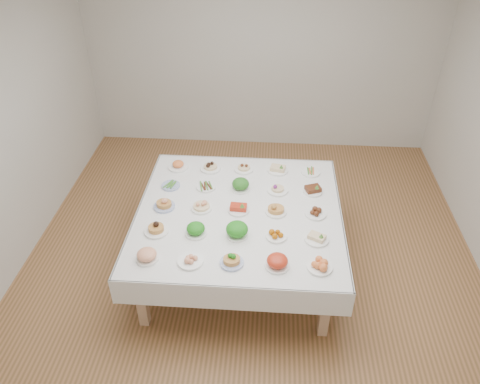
# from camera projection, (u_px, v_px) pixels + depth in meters

# --- Properties ---
(room_envelope) EXTENTS (5.02, 5.02, 2.81)m
(room_envelope) POSITION_uv_depth(u_px,v_px,m) (254.00, 103.00, 4.28)
(room_envelope) COLOR #9E6942
(room_envelope) RESTS_ON ground
(display_table) EXTENTS (2.07, 2.07, 0.75)m
(display_table) POSITION_uv_depth(u_px,v_px,m) (239.00, 216.00, 4.76)
(display_table) COLOR white
(display_table) RESTS_ON ground
(dish_0) EXTENTS (0.20, 0.20, 0.12)m
(dish_0) POSITION_uv_depth(u_px,v_px,m) (147.00, 255.00, 4.12)
(dish_0) COLOR white
(dish_0) RESTS_ON display_table
(dish_1) EXTENTS (0.23, 0.23, 0.09)m
(dish_1) POSITION_uv_depth(u_px,v_px,m) (190.00, 259.00, 4.10)
(dish_1) COLOR white
(dish_1) RESTS_ON display_table
(dish_2) EXTENTS (0.21, 0.21, 0.11)m
(dish_2) POSITION_uv_depth(u_px,v_px,m) (232.00, 260.00, 4.08)
(dish_2) COLOR #4C66B2
(dish_2) RESTS_ON display_table
(dish_3) EXTENTS (0.21, 0.21, 0.13)m
(dish_3) POSITION_uv_depth(u_px,v_px,m) (277.00, 261.00, 4.05)
(dish_3) COLOR white
(dish_3) RESTS_ON display_table
(dish_4) EXTENTS (0.23, 0.23, 0.10)m
(dish_4) POSITION_uv_depth(u_px,v_px,m) (320.00, 264.00, 4.04)
(dish_4) COLOR white
(dish_4) RESTS_ON display_table
(dish_5) EXTENTS (0.23, 0.23, 0.13)m
(dish_5) POSITION_uv_depth(u_px,v_px,m) (156.00, 227.00, 4.42)
(dish_5) COLOR white
(dish_5) RESTS_ON display_table
(dish_6) EXTENTS (0.20, 0.20, 0.12)m
(dish_6) POSITION_uv_depth(u_px,v_px,m) (196.00, 230.00, 4.40)
(dish_6) COLOR white
(dish_6) RESTS_ON display_table
(dish_7) EXTENTS (0.23, 0.23, 0.13)m
(dish_7) POSITION_uv_depth(u_px,v_px,m) (237.00, 231.00, 4.38)
(dish_7) COLOR white
(dish_7) RESTS_ON display_table
(dish_8) EXTENTS (0.20, 0.20, 0.08)m
(dish_8) POSITION_uv_depth(u_px,v_px,m) (276.00, 235.00, 4.38)
(dish_8) COLOR white
(dish_8) RESTS_ON display_table
(dish_9) EXTENTS (0.22, 0.22, 0.10)m
(dish_9) POSITION_uv_depth(u_px,v_px,m) (317.00, 237.00, 4.34)
(dish_9) COLOR white
(dish_9) RESTS_ON display_table
(dish_10) EXTENTS (0.21, 0.21, 0.13)m
(dish_10) POSITION_uv_depth(u_px,v_px,m) (164.00, 203.00, 4.74)
(dish_10) COLOR #4C66B2
(dish_10) RESTS_ON display_table
(dish_11) EXTENTS (0.21, 0.21, 0.13)m
(dish_11) POSITION_uv_depth(u_px,v_px,m) (201.00, 204.00, 4.71)
(dish_11) COLOR white
(dish_11) RESTS_ON display_table
(dish_12) EXTENTS (0.21, 0.21, 0.10)m
(dish_12) POSITION_uv_depth(u_px,v_px,m) (238.00, 207.00, 4.70)
(dish_12) COLOR white
(dish_12) RESTS_ON display_table
(dish_13) EXTENTS (0.21, 0.21, 0.14)m
(dish_13) POSITION_uv_depth(u_px,v_px,m) (276.00, 207.00, 4.66)
(dish_13) COLOR white
(dish_13) RESTS_ON display_table
(dish_14) EXTENTS (0.21, 0.21, 0.08)m
(dish_14) POSITION_uv_depth(u_px,v_px,m) (316.00, 212.00, 4.65)
(dish_14) COLOR white
(dish_14) RESTS_ON display_table
(dish_15) EXTENTS (0.20, 0.20, 0.05)m
(dish_15) POSITION_uv_depth(u_px,v_px,m) (171.00, 185.00, 5.06)
(dish_15) COLOR #4C66B2
(dish_15) RESTS_ON display_table
(dish_16) EXTENTS (0.20, 0.20, 0.05)m
(dish_16) POSITION_uv_depth(u_px,v_px,m) (206.00, 187.00, 5.04)
(dish_16) COLOR white
(dish_16) RESTS_ON display_table
(dish_17) EXTENTS (0.20, 0.20, 0.12)m
(dish_17) POSITION_uv_depth(u_px,v_px,m) (241.00, 185.00, 4.99)
(dish_17) COLOR white
(dish_17) RESTS_ON display_table
(dish_18) EXTENTS (0.22, 0.22, 0.11)m
(dish_18) POSITION_uv_depth(u_px,v_px,m) (278.00, 188.00, 4.97)
(dish_18) COLOR white
(dish_18) RESTS_ON display_table
(dish_19) EXTENTS (0.20, 0.20, 0.09)m
(dish_19) POSITION_uv_depth(u_px,v_px,m) (313.00, 189.00, 4.96)
(dish_19) COLOR white
(dish_19) RESTS_ON display_table
(dish_20) EXTENTS (0.23, 0.23, 0.12)m
(dish_20) POSITION_uv_depth(u_px,v_px,m) (178.00, 164.00, 5.35)
(dish_20) COLOR white
(dish_20) RESTS_ON display_table
(dish_21) EXTENTS (0.23, 0.23, 0.13)m
(dish_21) POSITION_uv_depth(u_px,v_px,m) (210.00, 165.00, 5.32)
(dish_21) COLOR white
(dish_21) RESTS_ON display_table
(dish_22) EXTENTS (0.21, 0.21, 0.10)m
(dish_22) POSITION_uv_depth(u_px,v_px,m) (244.00, 167.00, 5.31)
(dish_22) COLOR white
(dish_22) RESTS_ON display_table
(dish_23) EXTENTS (0.23, 0.23, 0.10)m
(dish_23) POSITION_uv_depth(u_px,v_px,m) (278.00, 168.00, 5.29)
(dish_23) COLOR white
(dish_23) RESTS_ON display_table
(dish_24) EXTENTS (0.21, 0.21, 0.05)m
(dish_24) POSITION_uv_depth(u_px,v_px,m) (311.00, 172.00, 5.28)
(dish_24) COLOR white
(dish_24) RESTS_ON display_table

